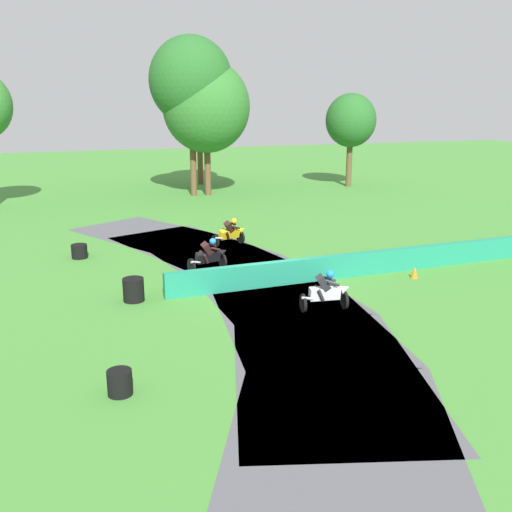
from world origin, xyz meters
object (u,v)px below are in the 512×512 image
(motorcycle_lead_white, at_px, (327,291))
(motorcycle_chase_black, at_px, (210,255))
(tire_stack_mid_b, at_px, (79,251))
(tire_stack_near, at_px, (120,382))
(motorcycle_trailing_yellow, at_px, (231,232))
(tire_stack_mid_a, at_px, (134,290))
(traffic_cone, at_px, (414,272))

(motorcycle_lead_white, bearing_deg, motorcycle_chase_black, 114.18)
(tire_stack_mid_b, bearing_deg, tire_stack_near, -87.87)
(motorcycle_trailing_yellow, bearing_deg, motorcycle_lead_white, -86.38)
(tire_stack_mid_a, bearing_deg, motorcycle_chase_black, 38.63)
(motorcycle_lead_white, height_order, traffic_cone, motorcycle_lead_white)
(tire_stack_mid_b, height_order, traffic_cone, tire_stack_mid_b)
(motorcycle_chase_black, relative_size, tire_stack_near, 2.87)
(motorcycle_lead_white, bearing_deg, tire_stack_mid_a, 153.39)
(motorcycle_chase_black, height_order, tire_stack_mid_b, motorcycle_chase_black)
(tire_stack_mid_a, bearing_deg, motorcycle_lead_white, -26.61)
(tire_stack_mid_b, bearing_deg, tire_stack_mid_a, -76.04)
(motorcycle_lead_white, relative_size, traffic_cone, 3.87)
(tire_stack_mid_b, relative_size, traffic_cone, 1.53)
(motorcycle_lead_white, distance_m, tire_stack_mid_a, 6.51)
(motorcycle_chase_black, height_order, traffic_cone, motorcycle_chase_black)
(motorcycle_trailing_yellow, relative_size, tire_stack_mid_b, 2.58)
(motorcycle_lead_white, relative_size, motorcycle_trailing_yellow, 0.98)
(tire_stack_mid_a, distance_m, traffic_cone, 10.54)
(motorcycle_chase_black, xyz_separation_m, traffic_cone, (7.20, -3.40, -0.43))
(motorcycle_chase_black, distance_m, traffic_cone, 7.97)
(motorcycle_trailing_yellow, xyz_separation_m, tire_stack_mid_a, (-5.23, -6.32, -0.23))
(motorcycle_chase_black, relative_size, traffic_cone, 3.91)
(motorcycle_chase_black, xyz_separation_m, tire_stack_mid_a, (-3.32, -2.65, -0.25))
(motorcycle_chase_black, bearing_deg, tire_stack_mid_a, -141.37)
(motorcycle_lead_white, height_order, tire_stack_mid_a, motorcycle_lead_white)
(motorcycle_lead_white, bearing_deg, tire_stack_mid_b, 128.78)
(motorcycle_chase_black, relative_size, tire_stack_mid_b, 2.56)
(motorcycle_trailing_yellow, distance_m, traffic_cone, 8.83)
(motorcycle_lead_white, xyz_separation_m, tire_stack_mid_a, (-5.81, 2.91, -0.26))
(tire_stack_near, xyz_separation_m, tire_stack_mid_a, (1.08, 6.41, 0.10))
(motorcycle_trailing_yellow, relative_size, traffic_cone, 3.94)
(tire_stack_near, distance_m, tire_stack_mid_b, 12.68)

